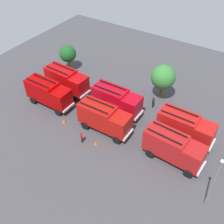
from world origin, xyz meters
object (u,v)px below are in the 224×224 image
object	(u,v)px
fire_truck_4	(117,100)
traffic_cone_1	(64,121)
traffic_cone_0	(96,143)
tree_0	(68,54)
fire_truck_0	(48,93)
fire_truck_5	(185,127)
lamppost	(214,181)
fire_truck_1	(104,118)
firefighter_0	(82,137)
fire_truck_2	(173,147)
fire_truck_3	(66,80)
firefighter_2	(153,102)
tree_1	(163,77)

from	to	relation	value
fire_truck_4	traffic_cone_1	bearing A→B (deg)	-128.69
traffic_cone_0	tree_0	bearing A→B (deg)	139.72
fire_truck_0	traffic_cone_0	xyz separation A→B (m)	(10.36, -2.91, -1.85)
fire_truck_5	tree_0	size ratio (longest dim) A/B	1.64
lamppost	fire_truck_1	bearing A→B (deg)	166.11
firefighter_0	lamppost	size ratio (longest dim) A/B	0.22
fire_truck_2	traffic_cone_0	bearing A→B (deg)	-158.52
fire_truck_2	fire_truck_4	world-z (taller)	same
fire_truck_3	fire_truck_4	world-z (taller)	same
fire_truck_3	firefighter_2	world-z (taller)	fire_truck_3
firefighter_0	tree_1	size ratio (longest dim) A/B	0.29
fire_truck_5	tree_1	size ratio (longest dim) A/B	1.30
fire_truck_2	traffic_cone_0	distance (m)	9.58
firefighter_0	traffic_cone_0	world-z (taller)	firefighter_0
fire_truck_2	fire_truck_1	bearing A→B (deg)	-175.73
firefighter_0	traffic_cone_0	distance (m)	1.95
fire_truck_3	firefighter_0	distance (m)	11.40
fire_truck_1	fire_truck_2	xyz separation A→B (m)	(9.52, 0.14, 0.00)
tree_0	fire_truck_1	bearing A→B (deg)	-34.25
fire_truck_5	traffic_cone_1	xyz separation A→B (m)	(-14.85, -5.96, -1.83)
fire_truck_4	lamppost	bearing A→B (deg)	-26.29
tree_0	tree_1	distance (m)	17.05
tree_0	traffic_cone_1	size ratio (longest dim) A/B	6.87
fire_truck_0	traffic_cone_0	world-z (taller)	fire_truck_0
fire_truck_2	firefighter_0	distance (m)	11.33
fire_truck_5	traffic_cone_1	size ratio (longest dim) A/B	11.23
tree_1	lamppost	world-z (taller)	lamppost
tree_0	traffic_cone_1	world-z (taller)	tree_0
fire_truck_2	firefighter_2	distance (m)	9.89
fire_truck_1	lamppost	size ratio (longest dim) A/B	0.99
tree_1	fire_truck_4	bearing A→B (deg)	-122.02
firefighter_0	traffic_cone_0	size ratio (longest dim) A/B	2.67
firefighter_2	traffic_cone_1	world-z (taller)	firefighter_2
fire_truck_0	tree_0	bearing A→B (deg)	113.47
fire_truck_4	tree_0	bearing A→B (deg)	158.27
firefighter_2	firefighter_0	bearing A→B (deg)	-123.17
fire_truck_5	fire_truck_2	bearing A→B (deg)	-88.05
fire_truck_3	tree_0	world-z (taller)	tree_0
fire_truck_2	traffic_cone_1	bearing A→B (deg)	-168.90
tree_1	traffic_cone_1	xyz separation A→B (m)	(-8.75, -12.26, -3.43)
traffic_cone_0	lamppost	bearing A→B (deg)	-3.58
fire_truck_2	traffic_cone_1	size ratio (longest dim) A/B	11.38
traffic_cone_1	tree_0	bearing A→B (deg)	126.45
firefighter_0	traffic_cone_0	bearing A→B (deg)	154.64
tree_0	tree_1	xyz separation A→B (m)	(17.00, 1.10, 0.78)
tree_1	fire_truck_2	bearing A→B (deg)	-58.93
firefighter_2	traffic_cone_0	size ratio (longest dim) A/B	2.72
fire_truck_3	lamppost	size ratio (longest dim) A/B	1.00
fire_truck_3	fire_truck_4	size ratio (longest dim) A/B	1.01
tree_1	traffic_cone_1	bearing A→B (deg)	-125.50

